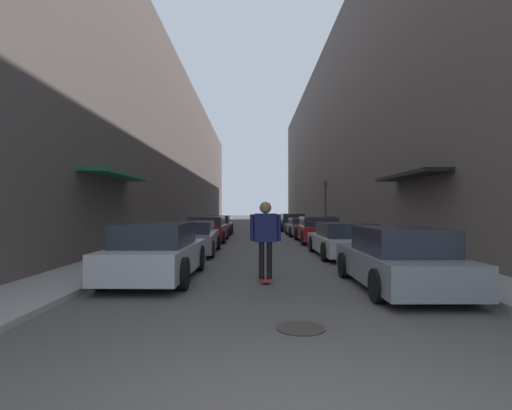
{
  "coord_description": "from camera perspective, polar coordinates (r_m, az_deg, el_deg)",
  "views": [
    {
      "loc": [
        -0.4,
        -2.88,
        1.72
      ],
      "look_at": [
        -0.28,
        11.12,
        1.84
      ],
      "focal_mm": 28.0,
      "sensor_mm": 36.0,
      "label": 1
    }
  ],
  "objects": [
    {
      "name": "manhole_cover",
      "position": [
        5.99,
        6.41,
        -17.09
      ],
      "size": [
        0.7,
        0.7,
        0.02
      ],
      "color": "#332D28",
      "rests_on": "ground"
    },
    {
      "name": "ground",
      "position": [
        28.79,
        0.31,
        -3.93
      ],
      "size": [
        142.2,
        142.2,
        0.0
      ],
      "primitive_type": "plane",
      "color": "#4C4947"
    },
    {
      "name": "parked_car_right_2",
      "position": [
        20.38,
        8.79,
        -3.52
      ],
      "size": [
        2.0,
        4.66,
        1.31
      ],
      "color": "maroon",
      "rests_on": "ground"
    },
    {
      "name": "curb_strip_left",
      "position": [
        35.51,
        -7.51,
        -3.18
      ],
      "size": [
        1.8,
        64.64,
        0.12
      ],
      "color": "gray",
      "rests_on": "ground"
    },
    {
      "name": "building_row_right",
      "position": [
        36.6,
        12.35,
        8.92
      ],
      "size": [
        4.9,
        64.64,
        15.42
      ],
      "color": "#564C47",
      "rests_on": "ground"
    },
    {
      "name": "parked_car_left_2",
      "position": [
        21.04,
        -6.93,
        -3.48
      ],
      "size": [
        2.03,
        4.65,
        1.3
      ],
      "color": "maroon",
      "rests_on": "ground"
    },
    {
      "name": "parked_car_right_1",
      "position": [
        14.71,
        12.47,
        -4.91
      ],
      "size": [
        2.07,
        4.57,
        1.21
      ],
      "color": "#B7B7BC",
      "rests_on": "ground"
    },
    {
      "name": "traffic_light",
      "position": [
        25.21,
        9.89,
        0.56
      ],
      "size": [
        0.16,
        0.22,
        3.33
      ],
      "color": "#2D2D2D",
      "rests_on": "curb_strip_right"
    },
    {
      "name": "parked_car_left_3",
      "position": [
        26.56,
        -5.42,
        -2.91
      ],
      "size": [
        1.86,
        3.99,
        1.27
      ],
      "color": "#232326",
      "rests_on": "ground"
    },
    {
      "name": "parked_car_right_4",
      "position": [
        31.22,
        5.18,
        -2.49
      ],
      "size": [
        2.02,
        4.72,
        1.33
      ],
      "color": "#232326",
      "rests_on": "ground"
    },
    {
      "name": "building_row_left",
      "position": [
        36.21,
        -12.08,
        6.65
      ],
      "size": [
        4.9,
        64.64,
        12.45
      ],
      "color": "#564C47",
      "rests_on": "ground"
    },
    {
      "name": "skateboarder",
      "position": [
        9.36,
        1.36,
        -3.92
      ],
      "size": [
        0.72,
        0.78,
        1.88
      ],
      "color": "#B2231E",
      "rests_on": "ground"
    },
    {
      "name": "parked_car_right_0",
      "position": [
        9.14,
        19.67,
        -7.32
      ],
      "size": [
        1.89,
        4.32,
        1.32
      ],
      "color": "gray",
      "rests_on": "ground"
    },
    {
      "name": "parked_car_right_3",
      "position": [
        25.37,
        6.8,
        -3.14
      ],
      "size": [
        2.07,
        4.18,
        1.13
      ],
      "color": "gray",
      "rests_on": "ground"
    },
    {
      "name": "parked_car_left_0",
      "position": [
        9.98,
        -13.96,
        -6.58
      ],
      "size": [
        1.9,
        4.26,
        1.37
      ],
      "color": "#B7B7BC",
      "rests_on": "ground"
    },
    {
      "name": "curb_strip_right",
      "position": [
        35.61,
        7.81,
        -3.18
      ],
      "size": [
        1.8,
        64.64,
        0.12
      ],
      "color": "gray",
      "rests_on": "ground"
    },
    {
      "name": "parked_car_left_1",
      "position": [
        15.47,
        -9.22,
        -4.66
      ],
      "size": [
        1.98,
        4.51,
        1.23
      ],
      "color": "gray",
      "rests_on": "ground"
    }
  ]
}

